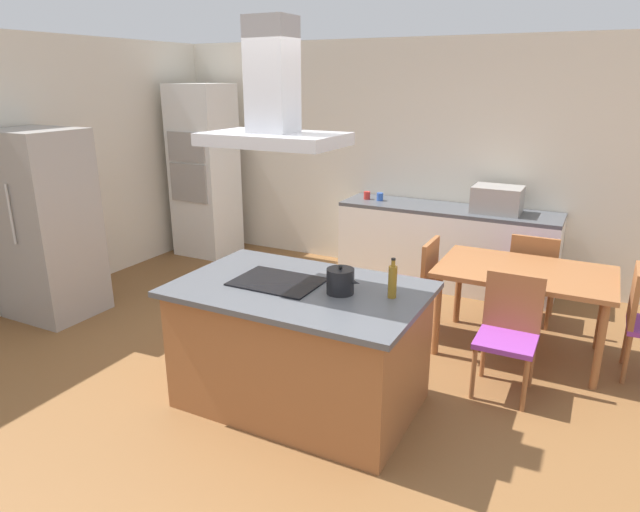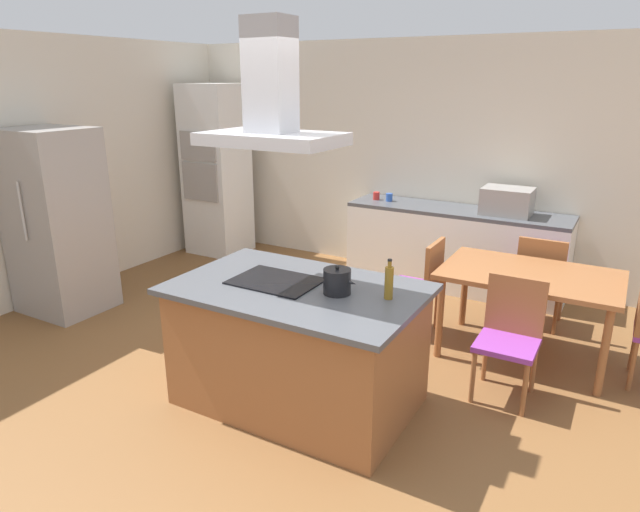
{
  "view_description": "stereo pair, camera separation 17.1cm",
  "coord_description": "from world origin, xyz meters",
  "px_view_note": "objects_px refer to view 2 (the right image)",
  "views": [
    {
      "loc": [
        1.75,
        -3.11,
        2.27
      ],
      "look_at": [
        -0.05,
        0.4,
        1.0
      ],
      "focal_mm": 31.19,
      "sensor_mm": 36.0,
      "label": 1
    },
    {
      "loc": [
        1.91,
        -3.03,
        2.27
      ],
      "look_at": [
        -0.05,
        0.4,
        1.0
      ],
      "focal_mm": 31.19,
      "sensor_mm": 36.0,
      "label": 2
    }
  ],
  "objects_px": {
    "tea_kettle": "(337,281)",
    "chair_facing_island": "(511,330)",
    "dining_table": "(530,282)",
    "chair_facing_back_wall": "(541,276)",
    "range_hood": "(271,105)",
    "refrigerator": "(57,222)",
    "chair_at_left_end": "(422,281)",
    "wall_oven_stack": "(216,171)",
    "coffee_mug_red": "(376,196)",
    "coffee_mug_blue": "(389,197)",
    "cooktop": "(276,281)",
    "countertop_microwave": "(507,201)",
    "olive_oil_bottle": "(389,282)"
  },
  "relations": [
    {
      "from": "dining_table",
      "to": "tea_kettle",
      "type": "bearing_deg",
      "value": -122.93
    },
    {
      "from": "cooktop",
      "to": "dining_table",
      "type": "distance_m",
      "value": 2.14
    },
    {
      "from": "countertop_microwave",
      "to": "wall_oven_stack",
      "type": "distance_m",
      "value": 3.7
    },
    {
      "from": "tea_kettle",
      "to": "countertop_microwave",
      "type": "relative_size",
      "value": 0.47
    },
    {
      "from": "wall_oven_stack",
      "to": "dining_table",
      "type": "distance_m",
      "value": 4.35
    },
    {
      "from": "coffee_mug_red",
      "to": "chair_at_left_end",
      "type": "distance_m",
      "value": 1.77
    },
    {
      "from": "olive_oil_bottle",
      "to": "chair_facing_back_wall",
      "type": "bearing_deg",
      "value": 72.74
    },
    {
      "from": "chair_at_left_end",
      "to": "wall_oven_stack",
      "type": "bearing_deg",
      "value": 161.36
    },
    {
      "from": "coffee_mug_red",
      "to": "chair_facing_island",
      "type": "height_order",
      "value": "coffee_mug_red"
    },
    {
      "from": "tea_kettle",
      "to": "refrigerator",
      "type": "height_order",
      "value": "refrigerator"
    },
    {
      "from": "cooktop",
      "to": "chair_facing_back_wall",
      "type": "bearing_deg",
      "value": 56.46
    },
    {
      "from": "chair_facing_island",
      "to": "range_hood",
      "type": "distance_m",
      "value": 2.34
    },
    {
      "from": "wall_oven_stack",
      "to": "dining_table",
      "type": "xyz_separation_m",
      "value": [
        4.19,
        -1.1,
        -0.43
      ]
    },
    {
      "from": "tea_kettle",
      "to": "range_hood",
      "type": "bearing_deg",
      "value": -177.45
    },
    {
      "from": "coffee_mug_red",
      "to": "refrigerator",
      "type": "height_order",
      "value": "refrigerator"
    },
    {
      "from": "cooktop",
      "to": "refrigerator",
      "type": "xyz_separation_m",
      "value": [
        -2.8,
        0.31,
        0.0
      ]
    },
    {
      "from": "range_hood",
      "to": "refrigerator",
      "type": "bearing_deg",
      "value": 173.76
    },
    {
      "from": "chair_facing_island",
      "to": "countertop_microwave",
      "type": "bearing_deg",
      "value": 103.99
    },
    {
      "from": "countertop_microwave",
      "to": "olive_oil_bottle",
      "type": "bearing_deg",
      "value": -93.19
    },
    {
      "from": "coffee_mug_blue",
      "to": "wall_oven_stack",
      "type": "relative_size",
      "value": 0.04
    },
    {
      "from": "countertop_microwave",
      "to": "chair_facing_back_wall",
      "type": "relative_size",
      "value": 0.56
    },
    {
      "from": "wall_oven_stack",
      "to": "chair_facing_island",
      "type": "bearing_deg",
      "value": -22.9
    },
    {
      "from": "tea_kettle",
      "to": "countertop_microwave",
      "type": "bearing_deg",
      "value": 80.33
    },
    {
      "from": "countertop_microwave",
      "to": "refrigerator",
      "type": "relative_size",
      "value": 0.27
    },
    {
      "from": "tea_kettle",
      "to": "coffee_mug_blue",
      "type": "xyz_separation_m",
      "value": [
        -0.83,
        2.86,
        -0.04
      ]
    },
    {
      "from": "tea_kettle",
      "to": "chair_facing_island",
      "type": "xyz_separation_m",
      "value": [
        0.99,
        0.86,
        -0.48
      ]
    },
    {
      "from": "olive_oil_bottle",
      "to": "chair_facing_back_wall",
      "type": "distance_m",
      "value": 2.26
    },
    {
      "from": "cooktop",
      "to": "chair_facing_island",
      "type": "bearing_deg",
      "value": 30.95
    },
    {
      "from": "dining_table",
      "to": "chair_facing_back_wall",
      "type": "xyz_separation_m",
      "value": [
        0.0,
        0.67,
        -0.16
      ]
    },
    {
      "from": "tea_kettle",
      "to": "chair_at_left_end",
      "type": "relative_size",
      "value": 0.27
    },
    {
      "from": "cooktop",
      "to": "olive_oil_bottle",
      "type": "xyz_separation_m",
      "value": [
        0.81,
        0.11,
        0.11
      ]
    },
    {
      "from": "coffee_mug_blue",
      "to": "refrigerator",
      "type": "relative_size",
      "value": 0.05
    },
    {
      "from": "coffee_mug_red",
      "to": "chair_facing_island",
      "type": "bearing_deg",
      "value": -45.28
    },
    {
      "from": "coffee_mug_red",
      "to": "chair_facing_island",
      "type": "distance_m",
      "value": 2.86
    },
    {
      "from": "coffee_mug_red",
      "to": "coffee_mug_blue",
      "type": "height_order",
      "value": "same"
    },
    {
      "from": "dining_table",
      "to": "chair_facing_island",
      "type": "height_order",
      "value": "chair_facing_island"
    },
    {
      "from": "cooktop",
      "to": "coffee_mug_blue",
      "type": "distance_m",
      "value": 2.9
    },
    {
      "from": "cooktop",
      "to": "countertop_microwave",
      "type": "xyz_separation_m",
      "value": [
        0.97,
        2.88,
        0.13
      ]
    },
    {
      "from": "cooktop",
      "to": "tea_kettle",
      "type": "xyz_separation_m",
      "value": [
        0.48,
        0.02,
        0.08
      ]
    },
    {
      "from": "chair_facing_back_wall",
      "to": "range_hood",
      "type": "distance_m",
      "value": 3.09
    },
    {
      "from": "chair_at_left_end",
      "to": "range_hood",
      "type": "distance_m",
      "value": 2.29
    },
    {
      "from": "chair_at_left_end",
      "to": "cooktop",
      "type": "bearing_deg",
      "value": -109.57
    },
    {
      "from": "tea_kettle",
      "to": "coffee_mug_red",
      "type": "bearing_deg",
      "value": 109.27
    },
    {
      "from": "olive_oil_bottle",
      "to": "refrigerator",
      "type": "height_order",
      "value": "refrigerator"
    },
    {
      "from": "refrigerator",
      "to": "chair_facing_back_wall",
      "type": "bearing_deg",
      "value": 24.03
    },
    {
      "from": "chair_at_left_end",
      "to": "chair_facing_island",
      "type": "height_order",
      "value": "same"
    },
    {
      "from": "coffee_mug_red",
      "to": "dining_table",
      "type": "height_order",
      "value": "coffee_mug_red"
    },
    {
      "from": "wall_oven_stack",
      "to": "chair_facing_island",
      "type": "height_order",
      "value": "wall_oven_stack"
    },
    {
      "from": "olive_oil_bottle",
      "to": "range_hood",
      "type": "distance_m",
      "value": 1.36
    },
    {
      "from": "refrigerator",
      "to": "wall_oven_stack",
      "type": "bearing_deg",
      "value": 88.04
    }
  ]
}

